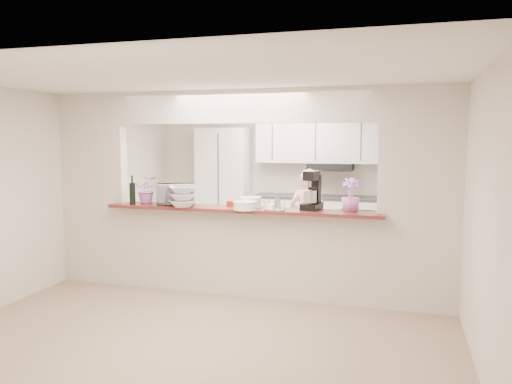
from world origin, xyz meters
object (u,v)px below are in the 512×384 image
at_px(refrigerator, 413,205).
at_px(toaster_oven, 176,194).
at_px(stand_mixer, 312,192).
at_px(person, 308,222).

bearing_deg(refrigerator, toaster_oven, -138.60).
distance_m(toaster_oven, stand_mixer, 1.75).
bearing_deg(toaster_oven, refrigerator, 19.61).
xyz_separation_m(toaster_oven, person, (1.52, 1.08, -0.47)).
height_order(refrigerator, stand_mixer, refrigerator).
distance_m(refrigerator, toaster_oven, 3.95).
bearing_deg(refrigerator, person, -133.28).
relative_size(toaster_oven, stand_mixer, 1.01).
height_order(stand_mixer, person, stand_mixer).
xyz_separation_m(refrigerator, stand_mixer, (-1.20, -2.58, 0.44)).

